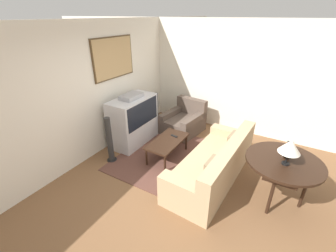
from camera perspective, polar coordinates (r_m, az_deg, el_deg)
ground_plane at (r=4.24m, az=3.62°, el=-14.33°), size 12.00×12.00×0.00m
wall_back at (r=4.77m, az=-19.41°, el=7.90°), size 12.00×0.10×2.70m
wall_right at (r=5.86m, az=16.05°, el=11.57°), size 0.06×12.00×2.70m
area_rug at (r=4.94m, az=-1.01°, el=-7.44°), size 2.21×1.71×0.01m
tv at (r=5.24m, az=-8.77°, el=1.43°), size 1.17×0.60×1.20m
couch at (r=4.25m, az=11.67°, el=-9.70°), size 2.27×0.97×0.81m
armchair at (r=5.83m, az=4.00°, el=1.03°), size 1.09×0.95×0.80m
coffee_table at (r=4.70m, az=-0.14°, el=-4.12°), size 1.02×0.53×0.42m
console_table at (r=3.94m, az=27.34°, el=-8.56°), size 1.14×1.14×0.76m
table_lamp at (r=3.67m, az=28.62°, el=-4.61°), size 0.31×0.31×0.41m
mantel_clock at (r=3.98m, az=28.32°, el=-5.29°), size 0.13×0.10×0.23m
remote at (r=4.82m, az=1.58°, el=-2.54°), size 0.07×0.17×0.02m
speaker_tower_left at (r=4.70m, az=-14.61°, el=-3.73°), size 0.20×0.20×0.99m
speaker_tower_right at (r=5.88m, az=-3.06°, el=3.51°), size 0.20×0.20×0.99m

